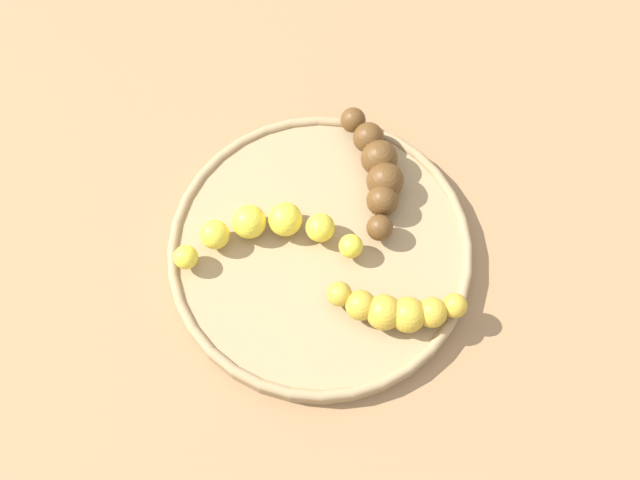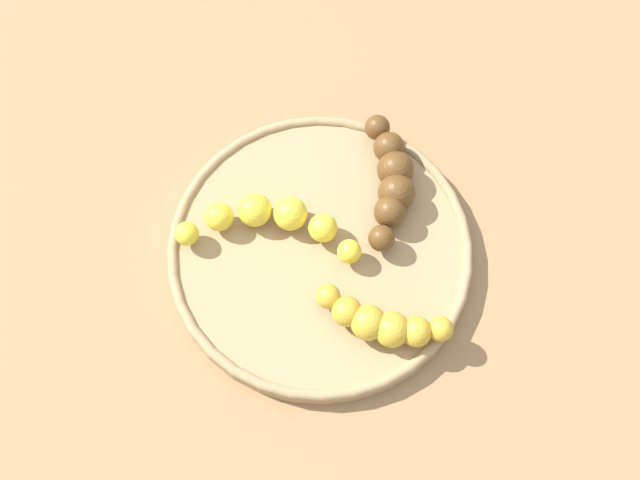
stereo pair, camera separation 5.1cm
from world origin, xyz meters
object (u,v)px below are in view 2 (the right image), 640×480
banana_yellow (271,220)px  banana_overripe (391,181)px  banana_spotted (381,322)px  fruit_bowl (320,250)px

banana_yellow → banana_overripe: size_ratio=1.15×
banana_yellow → banana_overripe: 0.12m
banana_spotted → banana_overripe: 0.14m
fruit_bowl → banana_overripe: size_ratio=2.16×
fruit_bowl → banana_spotted: (0.02, -0.09, 0.02)m
fruit_bowl → banana_spotted: banana_spotted is taller
banana_overripe → fruit_bowl: bearing=-138.3°
banana_spotted → fruit_bowl: bearing=-128.3°
banana_yellow → banana_spotted: 0.14m
banana_yellow → banana_spotted: same height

